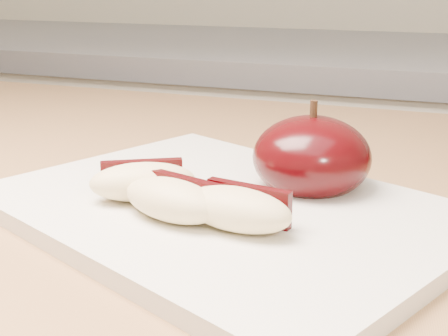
% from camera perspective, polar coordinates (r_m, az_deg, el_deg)
% --- Properties ---
extents(back_cabinet, '(2.40, 0.62, 0.94)m').
position_cam_1_polar(back_cabinet, '(1.34, 10.95, -9.34)').
color(back_cabinet, silver).
rests_on(back_cabinet, ground).
extents(cutting_board, '(0.39, 0.34, 0.01)m').
position_cam_1_polar(cutting_board, '(0.44, -0.00, -3.89)').
color(cutting_board, beige).
rests_on(cutting_board, island_counter).
extents(apple_half, '(0.10, 0.10, 0.07)m').
position_cam_1_polar(apple_half, '(0.47, 8.01, 0.99)').
color(apple_half, black).
rests_on(apple_half, cutting_board).
extents(apple_wedge_a, '(0.08, 0.07, 0.03)m').
position_cam_1_polar(apple_wedge_a, '(0.44, -7.44, -1.20)').
color(apple_wedge_a, beige).
rests_on(apple_wedge_a, cutting_board).
extents(apple_wedge_b, '(0.08, 0.06, 0.03)m').
position_cam_1_polar(apple_wedge_b, '(0.41, -4.63, -2.88)').
color(apple_wedge_b, beige).
rests_on(apple_wedge_b, cutting_board).
extents(apple_wedge_c, '(0.08, 0.05, 0.03)m').
position_cam_1_polar(apple_wedge_c, '(0.39, 1.29, -3.71)').
color(apple_wedge_c, beige).
rests_on(apple_wedge_c, cutting_board).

